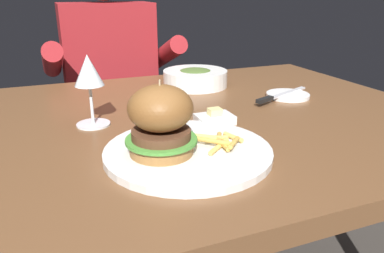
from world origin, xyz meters
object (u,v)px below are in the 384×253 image
Objects in this scene: table_knife at (278,96)px; butter_dish at (215,118)px; burger_sandwich at (161,120)px; wine_glass at (89,75)px; bread_plate at (288,95)px; soup_bowl at (195,78)px; diner_person at (113,105)px; main_plate at (188,152)px.

butter_dish is at bearing -156.52° from table_knife.
wine_glass reaches higher than burger_sandwich.
bread_plate is at bearing 30.00° from burger_sandwich.
butter_dish is at bearing 39.52° from burger_sandwich.
table_knife is 1.07× the size of soup_bowl.
burger_sandwich reaches higher than table_knife.
main_plate is at bearing -91.35° from diner_person.
soup_bowl is (-0.15, 0.23, 0.01)m from table_knife.
wine_glass reaches higher than soup_bowl.
wine_glass is 0.75× the size of table_knife.
diner_person is (-0.19, 0.47, -0.20)m from soup_bowl.
bread_plate is (0.46, 0.27, -0.07)m from burger_sandwich.
bread_plate is 0.10× the size of diner_person.
butter_dish is (-0.24, -0.11, -0.00)m from table_knife.
main_plate is 1.55× the size of soup_bowl.
main_plate is at bearing -113.67° from soup_bowl.
butter_dish is at bearing -156.67° from bread_plate.
burger_sandwich is (-0.05, -0.00, 0.07)m from main_plate.
diner_person is (0.16, 0.72, -0.29)m from wine_glass.
table_knife is (-0.05, -0.02, 0.01)m from bread_plate.
diner_person reaches higher than table_knife.
bread_plate is 0.61× the size of soup_bowl.
bread_plate is (0.41, 0.27, -0.00)m from main_plate.
butter_dish is at bearing -104.89° from soup_bowl.
table_knife is at bearing 1.48° from wine_glass.
soup_bowl is at bearing 61.45° from burger_sandwich.
soup_bowl reaches higher than main_plate.
wine_glass is 1.92× the size of butter_dish.
diner_person is (0.07, 0.95, -0.25)m from burger_sandwich.
burger_sandwich is at bearing -150.00° from bread_plate.
main_plate is at bearing 0.51° from burger_sandwich.
wine_glass is 0.44m from soup_bowl.
bread_plate is at bearing -47.14° from soup_bowl.
diner_person is at bearing 77.23° from wine_glass.
burger_sandwich is 0.25m from wine_glass.
diner_person is at bearing 88.65° from main_plate.
wine_glass is at bearing 111.10° from burger_sandwich.
butter_dish reaches higher than bread_plate.
soup_bowl is (0.26, 0.48, -0.05)m from burger_sandwich.
main_plate is 0.49m from bread_plate.
burger_sandwich reaches higher than bread_plate.
table_knife is (0.36, 0.25, 0.01)m from main_plate.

